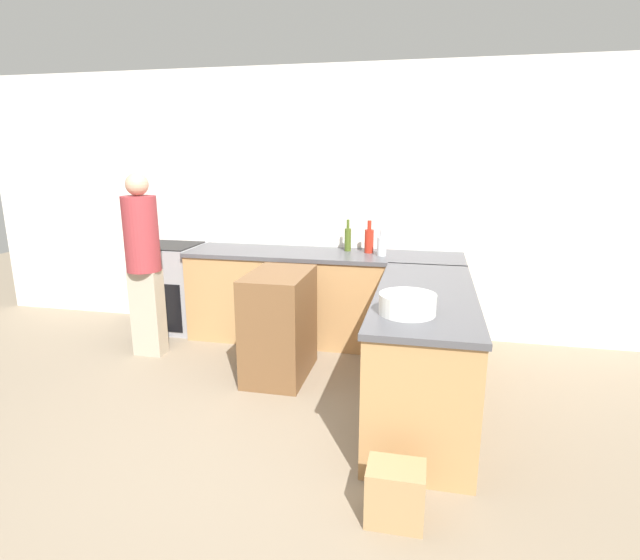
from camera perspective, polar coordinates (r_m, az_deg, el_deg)
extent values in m
plane|color=gray|center=(3.44, -7.05, -18.35)|extent=(14.00, 14.00, 0.00)
cube|color=white|center=(5.19, 1.17, 8.69)|extent=(8.00, 0.06, 2.70)
cube|color=tan|center=(5.02, 0.32, -2.16)|extent=(2.68, 0.65, 0.87)
cube|color=#4C4C51|center=(4.92, 0.33, 2.91)|extent=(2.71, 0.68, 0.04)
cube|color=tan|center=(3.73, 11.64, -8.36)|extent=(0.66, 1.87, 0.87)
cube|color=#4C4C51|center=(3.58, 12.00, -1.65)|extent=(0.69, 1.90, 0.04)
cube|color=#99999E|center=(5.62, -16.61, -0.79)|extent=(0.63, 0.61, 0.91)
cube|color=black|center=(5.40, -18.09, -3.00)|extent=(0.53, 0.01, 0.51)
cube|color=black|center=(5.52, -16.94, 3.81)|extent=(0.58, 0.56, 0.01)
cube|color=brown|center=(4.23, -4.66, -5.12)|extent=(0.48, 0.75, 0.90)
cylinder|color=white|center=(3.05, 9.96, -2.71)|extent=(0.34, 0.34, 0.12)
cylinder|color=red|center=(4.92, 5.63, 4.44)|extent=(0.09, 0.09, 0.23)
cylinder|color=red|center=(4.89, 5.67, 6.28)|extent=(0.04, 0.04, 0.09)
cylinder|color=silver|center=(4.79, 7.07, 3.83)|extent=(0.09, 0.09, 0.18)
cylinder|color=silver|center=(4.77, 7.12, 5.29)|extent=(0.04, 0.04, 0.07)
cylinder|color=#475B1E|center=(4.99, 3.20, 4.62)|extent=(0.07, 0.07, 0.23)
cylinder|color=#475B1E|center=(4.97, 3.22, 6.41)|extent=(0.03, 0.03, 0.09)
cube|color=#ADA38E|center=(4.94, -19.05, -3.56)|extent=(0.28, 0.17, 0.81)
cylinder|color=#993338|center=(4.78, -19.76, 4.97)|extent=(0.31, 0.31, 0.68)
sphere|color=tan|center=(4.74, -20.20, 10.21)|extent=(0.20, 0.20, 0.20)
cube|color=#A88456|center=(2.81, 8.60, -22.97)|extent=(0.30, 0.23, 0.31)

